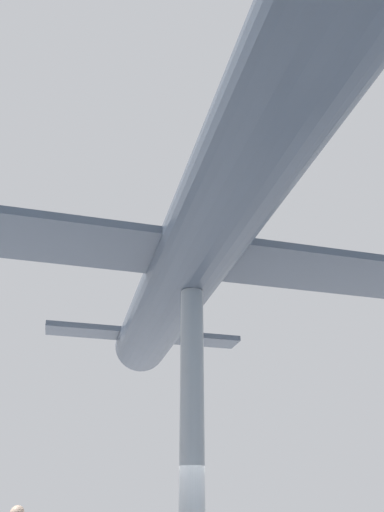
# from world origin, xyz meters

# --- Properties ---
(support_pylon_central) EXTENTS (0.49, 0.49, 6.05)m
(support_pylon_central) POSITION_xyz_m (0.00, 0.00, 3.03)
(support_pylon_central) COLOR #999EA3
(support_pylon_central) RESTS_ON ground_plane
(suspended_airplane) EXTENTS (20.60, 16.16, 3.40)m
(suspended_airplane) POSITION_xyz_m (0.01, 0.17, 6.96)
(suspended_airplane) COLOR #4C5666
(suspended_airplane) RESTS_ON support_pylon_central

